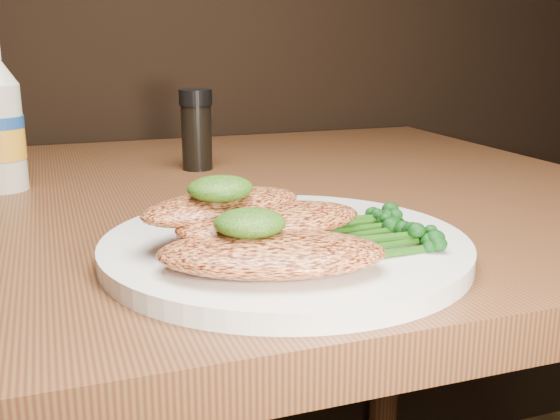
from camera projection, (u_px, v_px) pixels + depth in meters
name	position (u px, v px, depth m)	size (l,w,h in m)	color
plate	(285.00, 247.00, 0.53)	(0.29, 0.29, 0.02)	white
chicken_front	(272.00, 253.00, 0.45)	(0.16, 0.08, 0.03)	#E9844A
chicken_mid	(270.00, 221.00, 0.50)	(0.15, 0.07, 0.02)	#E9844A
chicken_back	(223.00, 206.00, 0.51)	(0.14, 0.07, 0.02)	#E9844A
pesto_front	(250.00, 223.00, 0.45)	(0.05, 0.05, 0.02)	black
pesto_back	(220.00, 189.00, 0.50)	(0.05, 0.05, 0.02)	black
broccolini_bundle	(347.00, 228.00, 0.51)	(0.14, 0.11, 0.02)	#1E4E11
pepper_grinder	(197.00, 130.00, 0.86)	(0.04, 0.04, 0.10)	black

